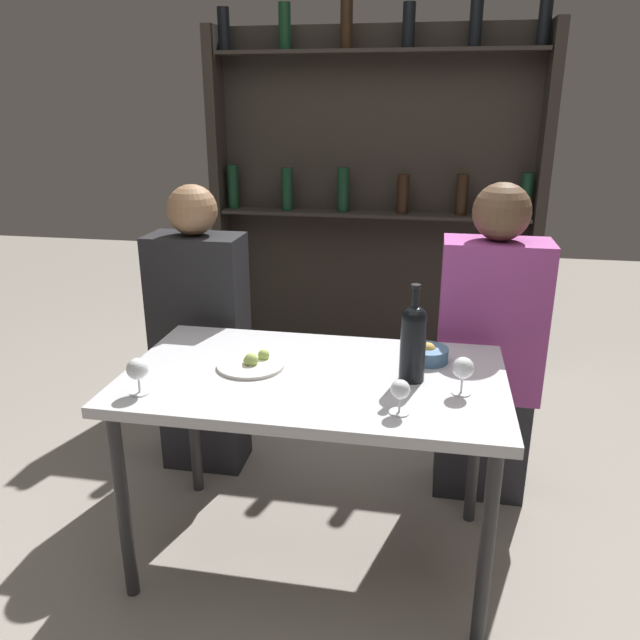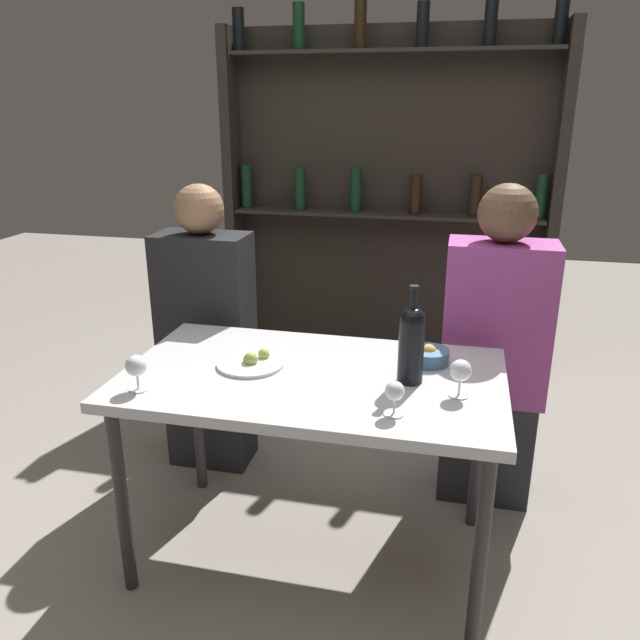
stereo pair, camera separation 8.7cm
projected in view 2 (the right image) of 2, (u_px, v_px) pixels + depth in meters
name	position (u px, v px, depth m)	size (l,w,h in m)	color
ground_plane	(313.00, 552.00, 2.30)	(10.00, 10.00, 0.00)	gray
dining_table	(313.00, 392.00, 2.09)	(1.26, 0.73, 0.72)	silver
wine_rack_wall	(387.00, 193.00, 3.67)	(1.93, 0.21, 2.09)	#28231E
wine_bottle	(412.00, 341.00, 1.96)	(0.08, 0.08, 0.32)	black
wine_glass_0	(136.00, 367.00, 1.92)	(0.07, 0.07, 0.12)	silver
wine_glass_1	(395.00, 393.00, 1.77)	(0.06, 0.06, 0.10)	silver
wine_glass_2	(460.00, 372.00, 1.88)	(0.07, 0.07, 0.12)	silver
food_plate_0	(252.00, 362.00, 2.12)	(0.23, 0.23, 0.05)	silver
snack_bowl	(428.00, 356.00, 2.14)	(0.14, 0.14, 0.07)	#4C7299
seated_person_left	(207.00, 338.00, 2.72)	(0.39, 0.22, 1.26)	#26262B
seated_person_right	(493.00, 358.00, 2.46)	(0.40, 0.22, 1.30)	#26262B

